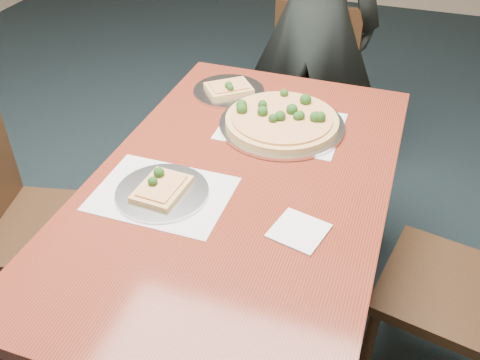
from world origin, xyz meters
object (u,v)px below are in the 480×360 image
(chair_left, at_px, (20,214))
(slice_plate_near, at_px, (162,190))
(chair_far, at_px, (307,91))
(slice_plate_far, at_px, (229,90))
(pizza_pan, at_px, (282,120))
(dining_table, at_px, (240,203))
(diner, at_px, (315,21))

(chair_left, height_order, slice_plate_near, chair_left)
(chair_far, xyz_separation_m, slice_plate_far, (-0.20, -0.55, 0.25))
(chair_far, distance_m, slice_plate_near, 1.26)
(pizza_pan, distance_m, slice_plate_near, 0.55)
(dining_table, height_order, diner, diner)
(chair_left, xyz_separation_m, diner, (0.74, 1.32, 0.32))
(chair_far, distance_m, diner, 0.33)
(chair_left, xyz_separation_m, pizza_pan, (0.81, 0.50, 0.26))
(dining_table, distance_m, slice_plate_far, 0.59)
(chair_left, height_order, slice_plate_far, chair_left)
(pizza_pan, bearing_deg, dining_table, -96.03)
(chair_far, xyz_separation_m, pizza_pan, (0.06, -0.73, 0.26))
(diner, xyz_separation_m, slice_plate_near, (-0.16, -1.31, -0.07))
(dining_table, xyz_separation_m, pizza_pan, (0.04, 0.35, 0.12))
(chair_far, relative_size, slice_plate_far, 3.25)
(pizza_pan, height_order, slice_plate_far, pizza_pan)
(pizza_pan, bearing_deg, diner, 95.01)
(slice_plate_near, bearing_deg, diner, 82.82)
(dining_table, xyz_separation_m, slice_plate_far, (-0.23, 0.53, 0.10))
(chair_left, relative_size, diner, 0.54)
(chair_left, height_order, diner, diner)
(chair_left, bearing_deg, diner, -41.83)
(chair_far, bearing_deg, diner, 98.94)
(diner, distance_m, pizza_pan, 0.82)
(chair_left, bearing_deg, dining_table, -91.62)
(chair_far, height_order, chair_left, same)
(slice_plate_far, bearing_deg, chair_far, 69.53)
(slice_plate_near, height_order, slice_plate_far, slice_plate_near)
(dining_table, bearing_deg, slice_plate_far, 113.46)
(dining_table, bearing_deg, chair_left, -168.91)
(chair_left, xyz_separation_m, slice_plate_near, (0.57, 0.01, 0.25))
(dining_table, relative_size, diner, 0.90)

